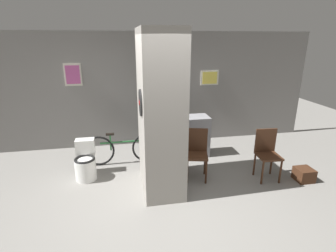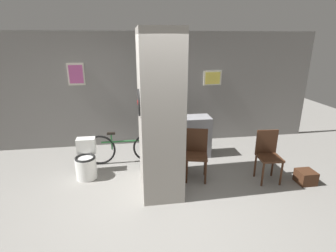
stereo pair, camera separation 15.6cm
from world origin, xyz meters
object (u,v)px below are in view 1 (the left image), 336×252
(chair_near_pillar, at_px, (197,151))
(chair_by_doorway, at_px, (267,152))
(toilet, at_px, (86,163))
(bottle_tall, at_px, (175,114))
(bicycle, at_px, (124,149))

(chair_near_pillar, distance_m, chair_by_doorway, 1.27)
(chair_by_doorway, bearing_deg, toilet, 174.04)
(toilet, distance_m, bottle_tall, 1.98)
(chair_near_pillar, xyz_separation_m, chair_by_doorway, (1.24, -0.25, 0.00))
(toilet, bearing_deg, bicycle, 33.28)
(chair_near_pillar, distance_m, bicycle, 1.53)
(toilet, height_order, bottle_tall, bottle_tall)
(chair_by_doorway, distance_m, bottle_tall, 1.90)
(bottle_tall, bearing_deg, bicycle, -175.40)
(toilet, bearing_deg, bottle_tall, 16.99)
(bicycle, bearing_deg, chair_near_pillar, -31.53)
(toilet, relative_size, bicycle, 0.43)
(toilet, xyz_separation_m, bicycle, (0.70, 0.46, 0.03))
(chair_near_pillar, bearing_deg, chair_by_doorway, 2.65)
(chair_by_doorway, bearing_deg, chair_near_pillar, 172.80)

